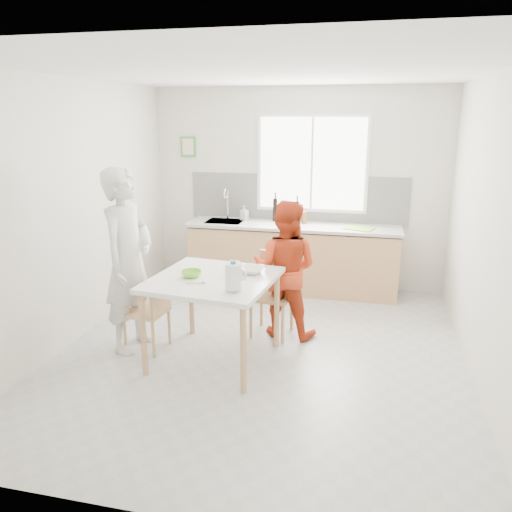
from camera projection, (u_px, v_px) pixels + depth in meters
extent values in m
plane|color=#B7B7B2|center=(261.00, 352.00, 5.08)|extent=(4.50, 4.50, 0.00)
plane|color=silver|center=(297.00, 189.00, 6.82)|extent=(4.00, 0.00, 4.00)
plane|color=silver|center=(170.00, 310.00, 2.61)|extent=(4.00, 0.00, 4.00)
plane|color=silver|center=(73.00, 213.00, 5.15)|extent=(0.00, 4.50, 4.50)
plane|color=silver|center=(489.00, 233.00, 4.28)|extent=(0.00, 4.50, 4.50)
plane|color=white|center=(262.00, 71.00, 4.35)|extent=(4.50, 4.50, 0.00)
cube|color=white|center=(312.00, 164.00, 6.67)|extent=(1.50, 0.03, 1.30)
cube|color=white|center=(312.00, 164.00, 6.65)|extent=(1.40, 0.02, 1.20)
cube|color=white|center=(312.00, 164.00, 6.65)|extent=(0.03, 0.03, 1.20)
cube|color=white|center=(297.00, 198.00, 6.85)|extent=(3.00, 0.02, 0.65)
cube|color=#489C47|center=(188.00, 147.00, 7.00)|extent=(0.22, 0.02, 0.28)
cube|color=beige|center=(188.00, 147.00, 6.99)|extent=(0.16, 0.01, 0.22)
cube|color=tan|center=(292.00, 260.00, 6.79)|extent=(2.80, 0.60, 0.86)
cube|color=#3F3326|center=(292.00, 286.00, 6.90)|extent=(2.80, 0.54, 0.10)
cube|color=silver|center=(293.00, 226.00, 6.67)|extent=(2.84, 0.64, 0.04)
cube|color=#A5A5AA|center=(225.00, 222.00, 6.87)|extent=(0.50, 0.40, 0.03)
cylinder|color=silver|center=(228.00, 206.00, 6.97)|extent=(0.02, 0.02, 0.36)
torus|color=silver|center=(226.00, 194.00, 6.85)|extent=(0.02, 0.18, 0.18)
cube|color=white|center=(213.00, 280.00, 4.71)|extent=(1.22, 1.22, 0.04)
cylinder|color=tan|center=(143.00, 336.00, 4.54)|extent=(0.06, 0.06, 0.79)
cylinder|color=tan|center=(191.00, 300.00, 5.43)|extent=(0.06, 0.06, 0.79)
cylinder|color=tan|center=(243.00, 352.00, 4.23)|extent=(0.06, 0.06, 0.79)
cylinder|color=tan|center=(277.00, 311.00, 5.12)|extent=(0.06, 0.06, 0.79)
cube|color=tan|center=(146.00, 312.00, 5.06)|extent=(0.42, 0.42, 0.04)
cube|color=tan|center=(160.00, 294.00, 4.95)|extent=(0.07, 0.36, 0.40)
cylinder|color=tan|center=(142.00, 323.00, 5.32)|extent=(0.03, 0.03, 0.39)
cylinder|color=tan|center=(125.00, 335.00, 5.02)|extent=(0.03, 0.03, 0.39)
cylinder|color=tan|center=(169.00, 327.00, 5.22)|extent=(0.03, 0.03, 0.39)
cylinder|color=tan|center=(153.00, 339.00, 4.92)|extent=(0.03, 0.03, 0.39)
cube|color=tan|center=(272.00, 296.00, 5.38)|extent=(0.46, 0.46, 0.04)
cube|color=tan|center=(277.00, 270.00, 5.49)|extent=(0.40, 0.07, 0.44)
cylinder|color=tan|center=(251.00, 320.00, 5.34)|extent=(0.04, 0.04, 0.43)
cylinder|color=tan|center=(283.00, 324.00, 5.23)|extent=(0.04, 0.04, 0.43)
cylinder|color=tan|center=(261.00, 308.00, 5.67)|extent=(0.04, 0.04, 0.43)
cylinder|color=tan|center=(292.00, 312.00, 5.55)|extent=(0.04, 0.04, 0.43)
imported|color=silver|center=(128.00, 261.00, 4.97)|extent=(0.52, 0.72, 1.86)
imported|color=red|center=(285.00, 269.00, 5.32)|extent=(0.78, 0.64, 1.48)
imported|color=#7CCD2F|center=(191.00, 274.00, 4.71)|extent=(0.21, 0.21, 0.06)
imported|color=white|center=(252.00, 270.00, 4.83)|extent=(0.26, 0.26, 0.06)
cylinder|color=white|center=(233.00, 276.00, 4.31)|extent=(0.14, 0.14, 0.23)
cylinder|color=blue|center=(233.00, 263.00, 4.28)|extent=(0.05, 0.05, 0.03)
torus|color=white|center=(241.00, 275.00, 4.29)|extent=(0.11, 0.03, 0.11)
cube|color=#9ED831|center=(234.00, 266.00, 4.91)|extent=(0.11, 0.11, 0.09)
cylinder|color=#A5A5AA|center=(195.00, 283.00, 4.53)|extent=(0.16, 0.05, 0.01)
cube|color=#79D130|center=(359.00, 228.00, 6.39)|extent=(0.41, 0.35, 0.01)
cylinder|color=black|center=(275.00, 210.00, 6.83)|extent=(0.07, 0.07, 0.32)
cylinder|color=black|center=(297.00, 212.00, 6.70)|extent=(0.07, 0.07, 0.30)
cylinder|color=brown|center=(304.00, 218.00, 6.70)|extent=(0.06, 0.06, 0.16)
imported|color=#999999|center=(244.00, 213.00, 6.93)|extent=(0.11, 0.12, 0.20)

